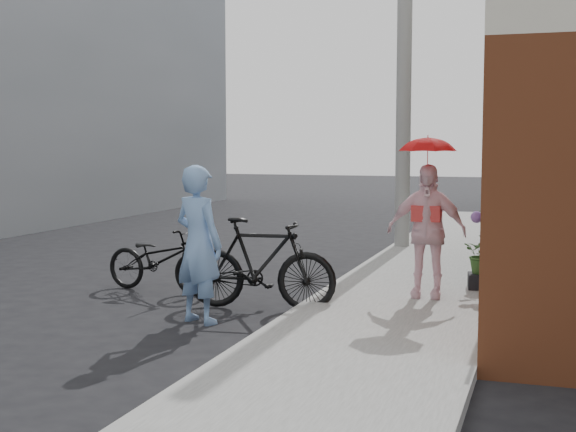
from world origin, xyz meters
The scene contains 11 objects.
ground centered at (0.00, 0.00, 0.00)m, with size 80.00×80.00×0.00m, color black.
sidewalk centered at (2.10, 2.00, 0.06)m, with size 2.20×24.00×0.12m, color gray.
curb centered at (0.94, 2.00, 0.06)m, with size 0.12×24.00×0.12m, color #9E9E99.
utility_pole centered at (1.10, 6.00, 3.50)m, with size 0.28×0.28×7.00m, color #9E9E99.
officer centered at (-0.07, -0.70, 0.92)m, with size 0.67×0.44×1.83m, color #7BA5DB.
bike_left centered at (-1.40, 0.88, 0.46)m, with size 0.61×1.74×0.92m, color black.
bike_right centered at (0.35, 0.22, 0.58)m, with size 0.54×1.92×1.15m, color black.
kimono_woman centered at (2.29, 1.06, 0.97)m, with size 0.99×0.41×1.70m, color #FFD5DF.
parasol centered at (2.29, 1.06, 2.13)m, with size 0.70×0.70×0.61m, color red.
planter centered at (2.93, 1.89, 0.22)m, with size 0.38×0.38×0.20m, color black.
potted_plant centered at (2.93, 1.89, 0.59)m, with size 0.49×0.42×0.54m, color #325923.
Camera 1 is at (3.77, -9.09, 2.10)m, focal length 50.00 mm.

